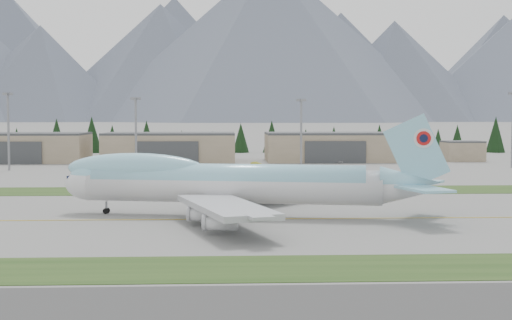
{
  "coord_description": "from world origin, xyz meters",
  "views": [
    {
      "loc": [
        5.06,
        -116.32,
        17.0
      ],
      "look_at": [
        11.6,
        28.6,
        8.0
      ],
      "focal_mm": 50.0,
      "sensor_mm": 36.0,
      "label": 1
    }
  ],
  "objects_px": {
    "boeing_747_freighter": "(228,183)",
    "hangar_center": "(170,147)",
    "service_vehicle_b": "(256,165)",
    "service_vehicle_a": "(76,166)",
    "service_vehicle_c": "(341,163)",
    "hangar_right": "(330,147)",
    "hangar_left": "(21,147)"
  },
  "relations": [
    {
      "from": "boeing_747_freighter",
      "to": "hangar_left",
      "type": "height_order",
      "value": "boeing_747_freighter"
    },
    {
      "from": "service_vehicle_a",
      "to": "service_vehicle_b",
      "type": "bearing_deg",
      "value": -27.39
    },
    {
      "from": "boeing_747_freighter",
      "to": "service_vehicle_a",
      "type": "height_order",
      "value": "boeing_747_freighter"
    },
    {
      "from": "hangar_right",
      "to": "service_vehicle_b",
      "type": "bearing_deg",
      "value": -142.12
    },
    {
      "from": "boeing_747_freighter",
      "to": "hangar_left",
      "type": "distance_m",
      "value": 164.8
    },
    {
      "from": "boeing_747_freighter",
      "to": "service_vehicle_a",
      "type": "relative_size",
      "value": 18.38
    },
    {
      "from": "service_vehicle_c",
      "to": "boeing_747_freighter",
      "type": "bearing_deg",
      "value": -86.58
    },
    {
      "from": "boeing_747_freighter",
      "to": "service_vehicle_b",
      "type": "relative_size",
      "value": 17.08
    },
    {
      "from": "hangar_center",
      "to": "hangar_right",
      "type": "relative_size",
      "value": 1.0
    },
    {
      "from": "hangar_right",
      "to": "service_vehicle_b",
      "type": "height_order",
      "value": "hangar_right"
    },
    {
      "from": "service_vehicle_a",
      "to": "service_vehicle_b",
      "type": "height_order",
      "value": "service_vehicle_b"
    },
    {
      "from": "boeing_747_freighter",
      "to": "hangar_center",
      "type": "distance_m",
      "value": 147.81
    },
    {
      "from": "boeing_747_freighter",
      "to": "hangar_right",
      "type": "bearing_deg",
      "value": 86.52
    },
    {
      "from": "service_vehicle_c",
      "to": "hangar_center",
      "type": "bearing_deg",
      "value": -170.29
    },
    {
      "from": "hangar_right",
      "to": "service_vehicle_a",
      "type": "distance_m",
      "value": 92.97
    },
    {
      "from": "boeing_747_freighter",
      "to": "hangar_right",
      "type": "height_order",
      "value": "boeing_747_freighter"
    },
    {
      "from": "hangar_right",
      "to": "service_vehicle_a",
      "type": "bearing_deg",
      "value": -166.17
    },
    {
      "from": "service_vehicle_b",
      "to": "hangar_left",
      "type": "bearing_deg",
      "value": 108.37
    },
    {
      "from": "boeing_747_freighter",
      "to": "service_vehicle_c",
      "type": "bearing_deg",
      "value": 84.32
    },
    {
      "from": "hangar_center",
      "to": "service_vehicle_a",
      "type": "distance_m",
      "value": 37.79
    },
    {
      "from": "service_vehicle_b",
      "to": "service_vehicle_c",
      "type": "height_order",
      "value": "service_vehicle_c"
    },
    {
      "from": "hangar_right",
      "to": "hangar_center",
      "type": "bearing_deg",
      "value": 180.0
    },
    {
      "from": "hangar_left",
      "to": "service_vehicle_a",
      "type": "height_order",
      "value": "hangar_left"
    },
    {
      "from": "service_vehicle_c",
      "to": "hangar_left",
      "type": "bearing_deg",
      "value": -165.23
    },
    {
      "from": "boeing_747_freighter",
      "to": "service_vehicle_b",
      "type": "distance_m",
      "value": 124.37
    },
    {
      "from": "service_vehicle_a",
      "to": "hangar_center",
      "type": "bearing_deg",
      "value": 9.3
    },
    {
      "from": "service_vehicle_c",
      "to": "service_vehicle_a",
      "type": "bearing_deg",
      "value": -153.11
    },
    {
      "from": "service_vehicle_b",
      "to": "service_vehicle_c",
      "type": "relative_size",
      "value": 0.85
    },
    {
      "from": "hangar_left",
      "to": "hangar_right",
      "type": "relative_size",
      "value": 1.0
    },
    {
      "from": "hangar_right",
      "to": "service_vehicle_c",
      "type": "bearing_deg",
      "value": -78.84
    },
    {
      "from": "hangar_center",
      "to": "service_vehicle_c",
      "type": "height_order",
      "value": "hangar_center"
    },
    {
      "from": "hangar_left",
      "to": "boeing_747_freighter",
      "type": "bearing_deg",
      "value": -62.62
    }
  ]
}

